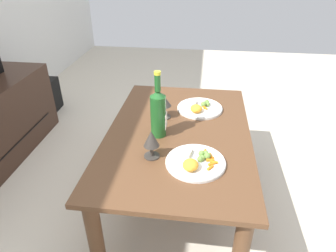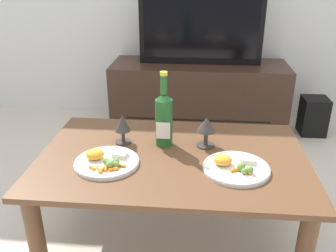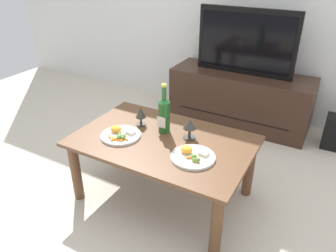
# 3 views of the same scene
# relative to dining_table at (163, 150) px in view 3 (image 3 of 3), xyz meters

# --- Properties ---
(ground_plane) EXTENTS (6.40, 6.40, 0.00)m
(ground_plane) POSITION_rel_dining_table_xyz_m (0.00, 0.00, -0.40)
(ground_plane) COLOR beige
(dining_table) EXTENTS (1.18, 0.76, 0.48)m
(dining_table) POSITION_rel_dining_table_xyz_m (0.00, 0.00, 0.00)
(dining_table) COLOR brown
(dining_table) RESTS_ON ground_plane
(tv_stand) EXTENTS (1.37, 0.48, 0.54)m
(tv_stand) POSITION_rel_dining_table_xyz_m (0.10, 1.38, -0.13)
(tv_stand) COLOR #382319
(tv_stand) RESTS_ON ground_plane
(tv_screen) EXTENTS (0.93, 0.05, 0.61)m
(tv_screen) POSITION_rel_dining_table_xyz_m (0.10, 1.37, 0.45)
(tv_screen) COLOR black
(tv_screen) RESTS_ON tv_stand
(floor_speaker) EXTENTS (0.20, 0.20, 0.30)m
(floor_speaker) POSITION_rel_dining_table_xyz_m (1.02, 1.34, -0.25)
(floor_speaker) COLOR black
(floor_speaker) RESTS_ON ground_plane
(wine_bottle) EXTENTS (0.08, 0.08, 0.35)m
(wine_bottle) POSITION_rel_dining_table_xyz_m (-0.05, 0.10, 0.22)
(wine_bottle) COLOR #1E5923
(wine_bottle) RESTS_ON dining_table
(goblet_left) EXTENTS (0.07, 0.07, 0.14)m
(goblet_left) POSITION_rel_dining_table_xyz_m (-0.24, 0.10, 0.17)
(goblet_left) COLOR #38332D
(goblet_left) RESTS_ON dining_table
(goblet_right) EXTENTS (0.09, 0.09, 0.14)m
(goblet_right) POSITION_rel_dining_table_xyz_m (0.15, 0.10, 0.18)
(goblet_right) COLOR #38332D
(goblet_right) RESTS_ON dining_table
(dinner_plate_left) EXTENTS (0.27, 0.27, 0.05)m
(dinner_plate_left) POSITION_rel_dining_table_xyz_m (-0.27, -0.10, 0.09)
(dinner_plate_left) COLOR white
(dinner_plate_left) RESTS_ON dining_table
(dinner_plate_right) EXTENTS (0.28, 0.28, 0.05)m
(dinner_plate_right) POSITION_rel_dining_table_xyz_m (0.27, -0.10, 0.09)
(dinner_plate_right) COLOR white
(dinner_plate_right) RESTS_ON dining_table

